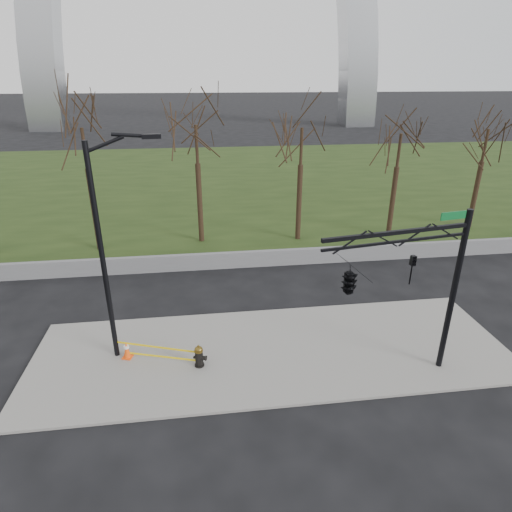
{
  "coord_description": "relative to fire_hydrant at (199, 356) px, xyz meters",
  "views": [
    {
      "loc": [
        -2.42,
        -13.44,
        9.86
      ],
      "look_at": [
        -0.38,
        2.0,
        3.2
      ],
      "focal_mm": 29.94,
      "sensor_mm": 36.0,
      "label": 1
    }
  ],
  "objects": [
    {
      "name": "traffic_cone",
      "position": [
        -2.67,
        0.85,
        -0.07
      ],
      "size": [
        0.43,
        0.43,
        0.67
      ],
      "rotation": [
        0.0,
        0.0,
        -0.31
      ],
      "color": "#FF4E0D",
      "rests_on": "sidewalk"
    },
    {
      "name": "sidewalk",
      "position": [
        2.78,
        0.6,
        -0.45
      ],
      "size": [
        18.0,
        6.0,
        0.1
      ],
      "primitive_type": "cube",
      "color": "gray",
      "rests_on": "ground"
    },
    {
      "name": "ground",
      "position": [
        2.78,
        0.6,
        -0.5
      ],
      "size": [
        500.0,
        500.0,
        0.0
      ],
      "primitive_type": "plane",
      "color": "black",
      "rests_on": "ground"
    },
    {
      "name": "caution_tape",
      "position": [
        -1.45,
        0.49,
        0.0
      ],
      "size": [
        3.08,
        1.08,
        0.44
      ],
      "color": "yellow",
      "rests_on": "ground"
    },
    {
      "name": "fire_hydrant",
      "position": [
        0.0,
        0.0,
        0.0
      ],
      "size": [
        0.54,
        0.37,
        0.87
      ],
      "rotation": [
        0.0,
        0.0,
        -0.36
      ],
      "color": "black",
      "rests_on": "sidewalk"
    },
    {
      "name": "tree_row",
      "position": [
        6.42,
        12.6,
        3.45
      ],
      "size": [
        53.28,
        4.0,
        7.9
      ],
      "color": "black",
      "rests_on": "ground"
    },
    {
      "name": "guardrail",
      "position": [
        2.78,
        8.6,
        -0.05
      ],
      "size": [
        60.0,
        0.3,
        0.9
      ],
      "primitive_type": "cube",
      "color": "#59595B",
      "rests_on": "ground"
    },
    {
      "name": "traffic_signal_mast",
      "position": [
        5.43,
        -1.62,
        3.65
      ],
      "size": [
        5.05,
        2.54,
        6.0
      ],
      "rotation": [
        0.0,
        0.0,
        0.16
      ],
      "color": "black",
      "rests_on": "ground"
    },
    {
      "name": "grass_strip",
      "position": [
        2.78,
        30.6,
        -0.47
      ],
      "size": [
        120.0,
        40.0,
        0.06
      ],
      "primitive_type": "cube",
      "color": "black",
      "rests_on": "ground"
    },
    {
      "name": "street_light",
      "position": [
        -2.86,
        1.1,
        4.19
      ],
      "size": [
        2.39,
        0.47,
        8.21
      ],
      "rotation": [
        0.0,
        0.0,
        0.12
      ],
      "color": "black",
      "rests_on": "ground"
    }
  ]
}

